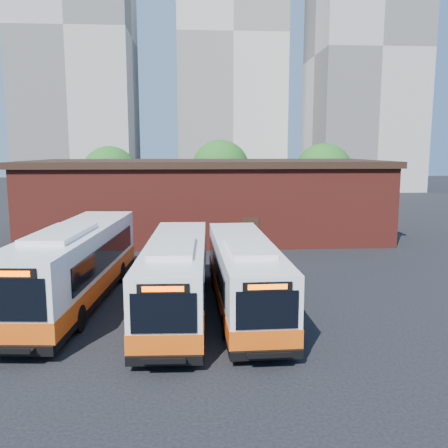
{
  "coord_description": "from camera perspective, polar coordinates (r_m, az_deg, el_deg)",
  "views": [
    {
      "loc": [
        -1.13,
        -19.69,
        7.25
      ],
      "look_at": [
        0.54,
        5.78,
        3.25
      ],
      "focal_mm": 38.0,
      "sensor_mm": 36.0,
      "label": 1
    }
  ],
  "objects": [
    {
      "name": "bus_mideast",
      "position": [
        21.67,
        2.47,
        -6.46
      ],
      "size": [
        2.78,
        12.25,
        3.32
      ],
      "rotation": [
        0.0,
        0.0,
        0.02
      ],
      "color": "silver",
      "rests_on": "ground"
    },
    {
      "name": "bus_west",
      "position": [
        23.7,
        -17.47,
        -5.02
      ],
      "size": [
        3.93,
        14.01,
        3.77
      ],
      "rotation": [
        0.0,
        0.0,
        -0.08
      ],
      "color": "silver",
      "rests_on": "ground"
    },
    {
      "name": "bus_midwest",
      "position": [
        21.47,
        -5.77,
        -6.56
      ],
      "size": [
        2.98,
        12.53,
        3.39
      ],
      "rotation": [
        0.0,
        0.0,
        -0.03
      ],
      "color": "silver",
      "rests_on": "ground"
    },
    {
      "name": "ground",
      "position": [
        21.02,
        -0.45,
        -11.27
      ],
      "size": [
        220.0,
        220.0,
        0.0
      ],
      "primitive_type": "plane",
      "color": "black"
    },
    {
      "name": "depot_building",
      "position": [
        39.91,
        -2.11,
        3.17
      ],
      "size": [
        28.6,
        12.6,
        6.4
      ],
      "color": "maroon",
      "rests_on": "ground"
    },
    {
      "name": "tower_center",
      "position": [
        108.49,
        0.68,
        21.21
      ],
      "size": [
        22.0,
        20.0,
        61.2
      ],
      "color": "beige",
      "rests_on": "ground"
    },
    {
      "name": "tower_right",
      "position": [
        94.61,
        16.45,
        18.98
      ],
      "size": [
        18.0,
        18.0,
        49.2
      ],
      "color": "#ABA89D",
      "rests_on": "ground"
    },
    {
      "name": "tree_east",
      "position": [
        52.68,
        11.88,
        6.1
      ],
      "size": [
        6.24,
        6.24,
        7.96
      ],
      "color": "#382314",
      "rests_on": "ground"
    },
    {
      "name": "tree_mid",
      "position": [
        53.83,
        -0.42,
        6.61
      ],
      "size": [
        6.56,
        6.56,
        8.36
      ],
      "color": "#382314",
      "rests_on": "ground"
    },
    {
      "name": "tree_west",
      "position": [
        52.51,
        -13.54,
        5.83
      ],
      "size": [
        6.0,
        6.0,
        7.65
      ],
      "color": "#382314",
      "rests_on": "ground"
    },
    {
      "name": "tower_left",
      "position": [
        96.26,
        -17.35,
        20.89
      ],
      "size": [
        20.0,
        18.0,
        56.2
      ],
      "color": "#ABA89D",
      "rests_on": "ground"
    },
    {
      "name": "transit_worker",
      "position": [
        17.09,
        0.98,
        -13.07
      ],
      "size": [
        0.61,
        0.73,
        1.7
      ],
      "primitive_type": "imported",
      "rotation": [
        0.0,
        0.0,
        1.95
      ],
      "color": "black",
      "rests_on": "ground"
    }
  ]
}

